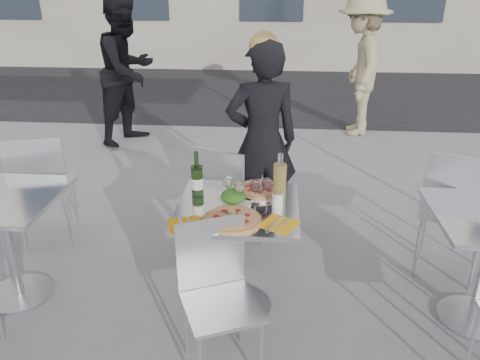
# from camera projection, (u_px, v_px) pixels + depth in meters

# --- Properties ---
(ground) EXTENTS (80.00, 80.00, 0.00)m
(ground) POSITION_uv_depth(u_px,v_px,m) (238.00, 307.00, 3.09)
(ground) COLOR slate
(street_asphalt) EXTENTS (24.00, 5.00, 0.00)m
(street_asphalt) POSITION_uv_depth(u_px,v_px,m) (267.00, 90.00, 9.03)
(street_asphalt) COLOR black
(street_asphalt) RESTS_ON ground
(main_table) EXTENTS (0.72, 0.72, 0.75)m
(main_table) POSITION_uv_depth(u_px,v_px,m) (238.00, 236.00, 2.87)
(main_table) COLOR #B7BABF
(main_table) RESTS_ON ground
(side_table_left) EXTENTS (0.72, 0.72, 0.75)m
(side_table_left) POSITION_uv_depth(u_px,v_px,m) (5.00, 226.00, 2.99)
(side_table_left) COLOR #B7BABF
(side_table_left) RESTS_ON ground
(chair_far) EXTENTS (0.54, 0.54, 0.90)m
(chair_far) POSITION_uv_depth(u_px,v_px,m) (226.00, 193.00, 3.46)
(chair_far) COLOR silver
(chair_far) RESTS_ON ground
(chair_near) EXTENTS (0.51, 0.51, 0.84)m
(chair_near) POSITION_uv_depth(u_px,v_px,m) (217.00, 285.00, 2.49)
(chair_near) COLOR silver
(chair_near) RESTS_ON ground
(side_chair_lfar) EXTENTS (0.53, 0.54, 0.93)m
(side_chair_lfar) POSITION_uv_depth(u_px,v_px,m) (41.00, 181.00, 3.61)
(side_chair_lfar) COLOR silver
(side_chair_lfar) RESTS_ON ground
(side_chair_rfar) EXTENTS (0.58, 0.59, 0.96)m
(side_chair_rfar) POSITION_uv_depth(u_px,v_px,m) (456.00, 206.00, 3.19)
(side_chair_rfar) COLOR silver
(side_chair_rfar) RESTS_ON ground
(woman_diner) EXTENTS (0.66, 0.51, 1.60)m
(woman_diner) POSITION_uv_depth(u_px,v_px,m) (262.00, 142.00, 3.72)
(woman_diner) COLOR black
(woman_diner) RESTS_ON ground
(pedestrian_a) EXTENTS (1.00, 1.10, 1.84)m
(pedestrian_a) POSITION_uv_depth(u_px,v_px,m) (128.00, 71.00, 5.86)
(pedestrian_a) COLOR black
(pedestrian_a) RESTS_ON ground
(pedestrian_b) EXTENTS (0.75, 1.22, 1.84)m
(pedestrian_b) POSITION_uv_depth(u_px,v_px,m) (360.00, 66.00, 6.18)
(pedestrian_b) COLOR tan
(pedestrian_b) RESTS_ON ground
(pizza_near) EXTENTS (0.33, 0.33, 0.02)m
(pizza_near) POSITION_uv_depth(u_px,v_px,m) (232.00, 219.00, 2.61)
(pizza_near) COLOR tan
(pizza_near) RESTS_ON main_table
(pizza_far) EXTENTS (0.32, 0.32, 0.03)m
(pizza_far) POSITION_uv_depth(u_px,v_px,m) (259.00, 190.00, 2.95)
(pizza_far) COLOR white
(pizza_far) RESTS_ON main_table
(salad_plate) EXTENTS (0.22, 0.22, 0.09)m
(salad_plate) POSITION_uv_depth(u_px,v_px,m) (233.00, 198.00, 2.80)
(salad_plate) COLOR white
(salad_plate) RESTS_ON main_table
(wine_bottle) EXTENTS (0.07, 0.08, 0.29)m
(wine_bottle) POSITION_uv_depth(u_px,v_px,m) (197.00, 179.00, 2.86)
(wine_bottle) COLOR #2E531F
(wine_bottle) RESTS_ON main_table
(carafe) EXTENTS (0.08, 0.08, 0.29)m
(carafe) POSITION_uv_depth(u_px,v_px,m) (280.00, 180.00, 2.84)
(carafe) COLOR tan
(carafe) RESTS_ON main_table
(sugar_shaker) EXTENTS (0.06, 0.06, 0.11)m
(sugar_shaker) POSITION_uv_depth(u_px,v_px,m) (277.00, 199.00, 2.75)
(sugar_shaker) COLOR white
(sugar_shaker) RESTS_ON main_table
(wineglass_white_a) EXTENTS (0.07, 0.07, 0.16)m
(wineglass_white_a) POSITION_uv_depth(u_px,v_px,m) (228.00, 182.00, 2.83)
(wineglass_white_a) COLOR white
(wineglass_white_a) RESTS_ON main_table
(wineglass_white_b) EXTENTS (0.07, 0.07, 0.16)m
(wineglass_white_b) POSITION_uv_depth(u_px,v_px,m) (239.00, 187.00, 2.77)
(wineglass_white_b) COLOR white
(wineglass_white_b) RESTS_ON main_table
(wineglass_red_a) EXTENTS (0.07, 0.07, 0.16)m
(wineglass_red_a) POSITION_uv_depth(u_px,v_px,m) (255.00, 187.00, 2.77)
(wineglass_red_a) COLOR white
(wineglass_red_a) RESTS_ON main_table
(wineglass_red_b) EXTENTS (0.07, 0.07, 0.16)m
(wineglass_red_b) POSITION_uv_depth(u_px,v_px,m) (267.00, 185.00, 2.80)
(wineglass_red_b) COLOR white
(wineglass_red_b) RESTS_ON main_table
(napkin_left) EXTENTS (0.23, 0.23, 0.01)m
(napkin_left) POSITION_uv_depth(u_px,v_px,m) (185.00, 224.00, 2.57)
(napkin_left) COLOR #FFB116
(napkin_left) RESTS_ON main_table
(napkin_right) EXTENTS (0.24, 0.24, 0.01)m
(napkin_right) POSITION_uv_depth(u_px,v_px,m) (279.00, 224.00, 2.58)
(napkin_right) COLOR #FFB116
(napkin_right) RESTS_ON main_table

